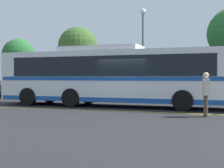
{
  "coord_description": "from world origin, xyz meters",
  "views": [
    {
      "loc": [
        4.31,
        -15.74,
        1.61
      ],
      "look_at": [
        -0.91,
        0.47,
        1.22
      ],
      "focal_mm": 50.0,
      "sensor_mm": 36.0,
      "label": 1
    }
  ],
  "objects_px": {
    "parked_car_1": "(35,89)",
    "pedestrian_0": "(206,91)",
    "parked_car_3": "(180,91)",
    "tree_1": "(19,55)",
    "transit_bus": "(112,75)",
    "tree_2": "(78,47)",
    "parked_car_2": "(101,90)",
    "street_lamp": "(143,38)"
  },
  "relations": [
    {
      "from": "parked_car_1",
      "to": "pedestrian_0",
      "type": "height_order",
      "value": "pedestrian_0"
    },
    {
      "from": "parked_car_1",
      "to": "parked_car_2",
      "type": "xyz_separation_m",
      "value": [
        5.26,
        0.02,
        -0.05
      ]
    },
    {
      "from": "parked_car_1",
      "to": "street_lamp",
      "type": "height_order",
      "value": "street_lamp"
    },
    {
      "from": "parked_car_2",
      "to": "pedestrian_0",
      "type": "xyz_separation_m",
      "value": [
        7.14,
        -7.34,
        0.35
      ]
    },
    {
      "from": "parked_car_2",
      "to": "parked_car_3",
      "type": "relative_size",
      "value": 0.88
    },
    {
      "from": "pedestrian_0",
      "to": "tree_2",
      "type": "relative_size",
      "value": 0.29
    },
    {
      "from": "street_lamp",
      "to": "parked_car_2",
      "type": "bearing_deg",
      "value": -139.33
    },
    {
      "from": "parked_car_2",
      "to": "tree_1",
      "type": "relative_size",
      "value": 0.87
    },
    {
      "from": "street_lamp",
      "to": "parked_car_3",
      "type": "bearing_deg",
      "value": -38.71
    },
    {
      "from": "parked_car_2",
      "to": "tree_1",
      "type": "bearing_deg",
      "value": -104.6
    },
    {
      "from": "parked_car_1",
      "to": "street_lamp",
      "type": "xyz_separation_m",
      "value": [
        7.76,
        2.17,
        3.75
      ]
    },
    {
      "from": "transit_bus",
      "to": "street_lamp",
      "type": "bearing_deg",
      "value": 178.36
    },
    {
      "from": "street_lamp",
      "to": "tree_2",
      "type": "height_order",
      "value": "street_lamp"
    },
    {
      "from": "tree_1",
      "to": "parked_car_1",
      "type": "bearing_deg",
      "value": -40.49
    },
    {
      "from": "parked_car_1",
      "to": "tree_2",
      "type": "relative_size",
      "value": 0.67
    },
    {
      "from": "transit_bus",
      "to": "tree_2",
      "type": "relative_size",
      "value": 2.1
    },
    {
      "from": "parked_car_3",
      "to": "pedestrian_0",
      "type": "relative_size",
      "value": 2.71
    },
    {
      "from": "transit_bus",
      "to": "parked_car_2",
      "type": "xyz_separation_m",
      "value": [
        -2.15,
        4.21,
        -1.03
      ]
    },
    {
      "from": "tree_2",
      "to": "pedestrian_0",
      "type": "bearing_deg",
      "value": -49.09
    },
    {
      "from": "transit_bus",
      "to": "parked_car_1",
      "type": "distance_m",
      "value": 8.57
    },
    {
      "from": "parked_car_3",
      "to": "transit_bus",
      "type": "bearing_deg",
      "value": 141.15
    },
    {
      "from": "pedestrian_0",
      "to": "tree_1",
      "type": "height_order",
      "value": "tree_1"
    },
    {
      "from": "pedestrian_0",
      "to": "parked_car_3",
      "type": "bearing_deg",
      "value": -178.03
    },
    {
      "from": "parked_car_1",
      "to": "pedestrian_0",
      "type": "distance_m",
      "value": 14.4
    },
    {
      "from": "pedestrian_0",
      "to": "tree_2",
      "type": "bearing_deg",
      "value": -150.71
    },
    {
      "from": "parked_car_1",
      "to": "pedestrian_0",
      "type": "relative_size",
      "value": 2.31
    },
    {
      "from": "tree_1",
      "to": "tree_2",
      "type": "xyz_separation_m",
      "value": [
        4.14,
        3.23,
        0.93
      ]
    },
    {
      "from": "parked_car_1",
      "to": "parked_car_3",
      "type": "height_order",
      "value": "parked_car_1"
    },
    {
      "from": "transit_bus",
      "to": "parked_car_1",
      "type": "xyz_separation_m",
      "value": [
        -7.41,
        4.19,
        -0.97
      ]
    },
    {
      "from": "parked_car_1",
      "to": "tree_1",
      "type": "xyz_separation_m",
      "value": [
        -3.36,
        2.87,
        2.74
      ]
    },
    {
      "from": "parked_car_1",
      "to": "parked_car_3",
      "type": "xyz_separation_m",
      "value": [
        10.67,
        -0.16,
        -0.02
      ]
    },
    {
      "from": "tree_1",
      "to": "pedestrian_0",
      "type": "bearing_deg",
      "value": -32.87
    },
    {
      "from": "parked_car_2",
      "to": "tree_2",
      "type": "height_order",
      "value": "tree_2"
    },
    {
      "from": "transit_bus",
      "to": "street_lamp",
      "type": "xyz_separation_m",
      "value": [
        0.35,
        6.36,
        2.77
      ]
    },
    {
      "from": "parked_car_1",
      "to": "pedestrian_0",
      "type": "bearing_deg",
      "value": -117.37
    },
    {
      "from": "parked_car_1",
      "to": "tree_2",
      "type": "xyz_separation_m",
      "value": [
        0.78,
        6.09,
        3.67
      ]
    },
    {
      "from": "pedestrian_0",
      "to": "tree_2",
      "type": "xyz_separation_m",
      "value": [
        -11.62,
        13.41,
        3.37
      ]
    },
    {
      "from": "transit_bus",
      "to": "parked_car_2",
      "type": "height_order",
      "value": "transit_bus"
    },
    {
      "from": "transit_bus",
      "to": "parked_car_2",
      "type": "bearing_deg",
      "value": -151.43
    },
    {
      "from": "street_lamp",
      "to": "tree_2",
      "type": "xyz_separation_m",
      "value": [
        -6.98,
        3.93,
        -0.08
      ]
    },
    {
      "from": "transit_bus",
      "to": "tree_2",
      "type": "bearing_deg",
      "value": -145.66
    },
    {
      "from": "pedestrian_0",
      "to": "tree_1",
      "type": "bearing_deg",
      "value": -134.49
    }
  ]
}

